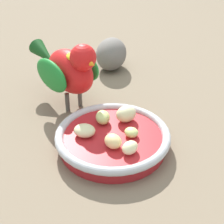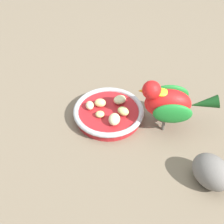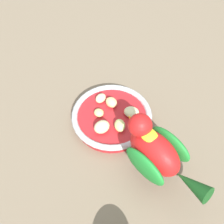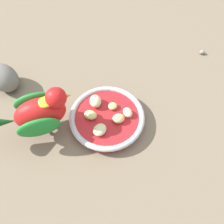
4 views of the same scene
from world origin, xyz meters
name	(u,v)px [view 2 (image 2 of 4)]	position (x,y,z in m)	size (l,w,h in m)	color
ground_plane	(114,117)	(0.00, 0.00, 0.00)	(4.00, 4.00, 0.00)	#756651
feeding_bowl	(109,114)	(0.00, -0.02, 0.02)	(0.20, 0.20, 0.03)	#AD1E23
apple_piece_0	(100,114)	(0.02, -0.04, 0.03)	(0.02, 0.02, 0.02)	#C6D17A
apple_piece_1	(114,119)	(0.05, -0.01, 0.04)	(0.04, 0.03, 0.03)	beige
apple_piece_2	(100,103)	(-0.03, -0.04, 0.04)	(0.03, 0.03, 0.02)	#E5C67F
apple_piece_3	(123,111)	(0.02, 0.02, 0.04)	(0.03, 0.03, 0.02)	#C6D17A
apple_piece_4	(90,105)	(-0.02, -0.07, 0.04)	(0.03, 0.02, 0.02)	beige
apple_piece_5	(120,100)	(-0.03, 0.02, 0.04)	(0.04, 0.03, 0.02)	beige
parrot	(170,102)	(0.06, 0.14, 0.09)	(0.12, 0.22, 0.15)	#59544C
rock_large	(211,172)	(0.26, 0.18, 0.04)	(0.10, 0.08, 0.08)	slate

